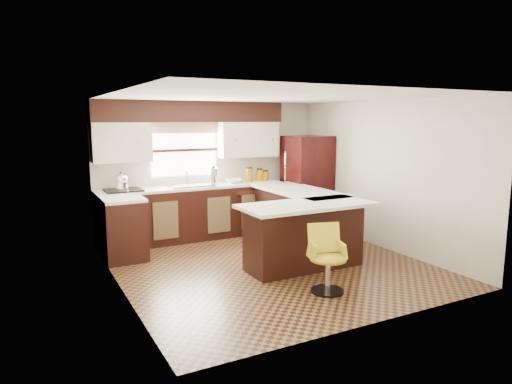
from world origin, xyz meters
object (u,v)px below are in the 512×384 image
peninsula_return (304,237)px  bar_chair (328,259)px  peninsula_long (298,220)px  refrigerator (307,183)px

peninsula_return → bar_chair: (-0.26, -0.92, -0.04)m
peninsula_long → refrigerator: size_ratio=1.09×
bar_chair → refrigerator: bearing=77.2°
peninsula_long → bar_chair: (-0.79, -1.90, -0.04)m
peninsula_return → bar_chair: peninsula_return is taller
refrigerator → bar_chair: size_ratio=2.15×
peninsula_return → peninsula_long: bearing=61.7°
peninsula_long → peninsula_return: bearing=-118.3°
peninsula_return → bar_chair: 0.96m
peninsula_long → peninsula_return: 1.11m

